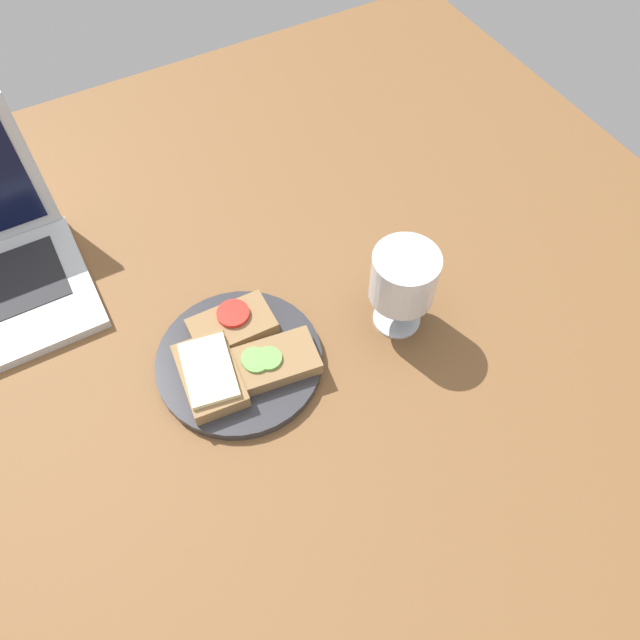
% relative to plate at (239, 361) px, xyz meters
% --- Properties ---
extents(wooden_table, '(1.40, 1.40, 0.03)m').
position_rel_plate_xyz_m(wooden_table, '(0.05, -0.04, -0.02)').
color(wooden_table, brown).
rests_on(wooden_table, ground).
extents(plate, '(0.22, 0.22, 0.01)m').
position_rel_plate_xyz_m(plate, '(0.00, 0.00, 0.00)').
color(plate, '#333338').
rests_on(plate, wooden_table).
extents(sandwich_with_tomato, '(0.11, 0.07, 0.02)m').
position_rel_plate_xyz_m(sandwich_with_tomato, '(0.01, 0.04, 0.02)').
color(sandwich_with_tomato, '#937047').
rests_on(sandwich_with_tomato, plate).
extents(sandwich_with_cheese, '(0.08, 0.12, 0.03)m').
position_rel_plate_xyz_m(sandwich_with_cheese, '(-0.04, -0.01, 0.02)').
color(sandwich_with_cheese, '#937047').
rests_on(sandwich_with_cheese, plate).
extents(sandwich_with_cucumber, '(0.12, 0.08, 0.02)m').
position_rel_plate_xyz_m(sandwich_with_cucumber, '(0.03, -0.03, 0.02)').
color(sandwich_with_cucumber, '#937047').
rests_on(sandwich_with_cucumber, plate).
extents(wine_glass, '(0.09, 0.09, 0.13)m').
position_rel_plate_xyz_m(wine_glass, '(0.22, -0.04, 0.08)').
color(wine_glass, white).
rests_on(wine_glass, wooden_table).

